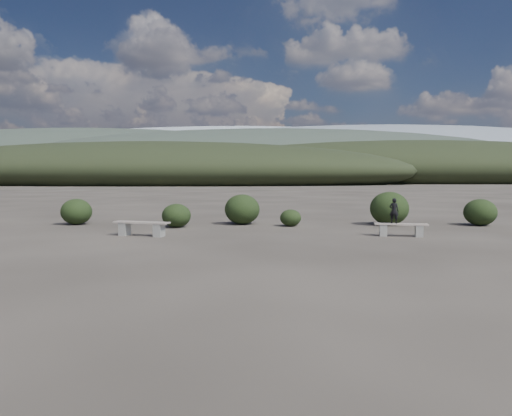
{
  "coord_description": "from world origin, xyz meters",
  "views": [
    {
      "loc": [
        -0.21,
        -12.02,
        2.17
      ],
      "look_at": [
        -0.61,
        3.5,
        1.1
      ],
      "focal_mm": 35.0,
      "sensor_mm": 36.0,
      "label": 1
    }
  ],
  "objects": [
    {
      "name": "shrub_f",
      "position": [
        -8.43,
        8.98,
        0.55
      ],
      "size": [
        1.3,
        1.3,
        1.1
      ],
      "primitive_type": "ellipsoid",
      "color": "black",
      "rests_on": "ground"
    },
    {
      "name": "mountain_ridges",
      "position": [
        -7.48,
        339.06,
        10.84
      ],
      "size": [
        500.0,
        400.0,
        56.0
      ],
      "color": "black",
      "rests_on": "ground"
    },
    {
      "name": "bench_left",
      "position": [
        -4.64,
        5.13,
        0.31
      ],
      "size": [
        2.05,
        0.91,
        0.5
      ],
      "rotation": [
        0.0,
        0.0,
        -0.26
      ],
      "color": "slate",
      "rests_on": "ground"
    },
    {
      "name": "seated_person",
      "position": [
        4.13,
        5.3,
        0.89
      ],
      "size": [
        0.38,
        0.32,
        0.88
      ],
      "primitive_type": "imported",
      "rotation": [
        0.0,
        0.0,
        2.72
      ],
      "color": "black",
      "rests_on": "bench_right"
    },
    {
      "name": "shrub_e",
      "position": [
        8.63,
        8.99,
        0.56
      ],
      "size": [
        1.34,
        1.34,
        1.12
      ],
      "primitive_type": "ellipsoid",
      "color": "black",
      "rests_on": "ground"
    },
    {
      "name": "ground",
      "position": [
        0.0,
        0.0,
        0.0
      ],
      "size": [
        1200.0,
        1200.0,
        0.0
      ],
      "primitive_type": "plane",
      "color": "#2F2924",
      "rests_on": "ground"
    },
    {
      "name": "shrub_c",
      "position": [
        0.68,
        8.49,
        0.35
      ],
      "size": [
        0.88,
        0.88,
        0.7
      ],
      "primitive_type": "ellipsoid",
      "color": "black",
      "rests_on": "ground"
    },
    {
      "name": "shrub_b",
      "position": [
        -1.36,
        9.27,
        0.64
      ],
      "size": [
        1.5,
        1.5,
        1.29
      ],
      "primitive_type": "ellipsoid",
      "color": "black",
      "rests_on": "ground"
    },
    {
      "name": "shrub_a",
      "position": [
        -3.95,
        7.95,
        0.48
      ],
      "size": [
        1.17,
        1.17,
        0.96
      ],
      "primitive_type": "ellipsoid",
      "color": "black",
      "rests_on": "ground"
    },
    {
      "name": "shrub_d",
      "position": [
        4.87,
        9.09,
        0.71
      ],
      "size": [
        1.61,
        1.61,
        1.41
      ],
      "primitive_type": "ellipsoid",
      "color": "black",
      "rests_on": "ground"
    },
    {
      "name": "bench_right",
      "position": [
        4.37,
        5.26,
        0.27
      ],
      "size": [
        1.83,
        0.66,
        0.45
      ],
      "rotation": [
        0.0,
        0.0,
        -0.16
      ],
      "color": "slate",
      "rests_on": "ground"
    }
  ]
}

